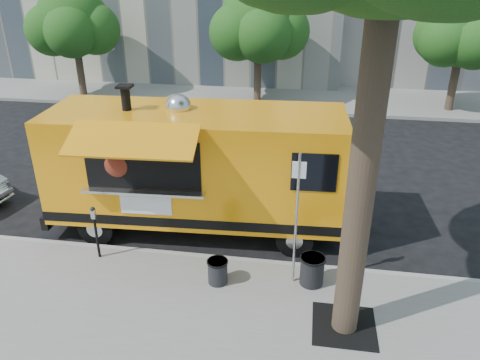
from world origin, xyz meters
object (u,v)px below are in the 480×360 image
(sign_post, at_px, (297,213))
(parking_meter, at_px, (95,226))
(far_tree_b, at_px, (258,22))
(far_tree_c, at_px, (464,30))
(trash_bin_left, at_px, (312,270))
(far_tree_a, at_px, (73,21))
(trash_bin_right, at_px, (218,271))
(food_truck, at_px, (196,167))

(sign_post, height_order, parking_meter, sign_post)
(far_tree_b, bearing_deg, sign_post, -79.85)
(far_tree_c, relative_size, trash_bin_left, 7.87)
(far_tree_a, relative_size, far_tree_b, 0.97)
(trash_bin_left, height_order, trash_bin_right, trash_bin_left)
(food_truck, bearing_deg, far_tree_a, 124.35)
(far_tree_a, xyz_separation_m, trash_bin_right, (9.95, -14.15, -3.33))
(far_tree_c, height_order, trash_bin_left, far_tree_c)
(far_tree_c, bearing_deg, trash_bin_left, -113.42)
(far_tree_b, height_order, parking_meter, far_tree_b)
(sign_post, bearing_deg, far_tree_a, 129.83)
(trash_bin_right, bearing_deg, parking_meter, 170.36)
(parking_meter, bearing_deg, far_tree_a, 117.15)
(far_tree_c, bearing_deg, far_tree_a, -179.68)
(far_tree_c, height_order, food_truck, far_tree_c)
(far_tree_b, relative_size, far_tree_c, 1.06)
(food_truck, bearing_deg, trash_bin_right, -69.80)
(sign_post, bearing_deg, far_tree_c, 65.19)
(far_tree_c, bearing_deg, food_truck, -127.51)
(parking_meter, bearing_deg, far_tree_b, 81.90)
(sign_post, xyz_separation_m, parking_meter, (-4.55, 0.20, -0.87))
(parking_meter, relative_size, trash_bin_left, 2.02)
(far_tree_c, bearing_deg, parking_meter, -128.66)
(trash_bin_left, bearing_deg, far_tree_a, 130.75)
(food_truck, bearing_deg, far_tree_b, 86.72)
(parking_meter, distance_m, food_truck, 2.82)
(sign_post, relative_size, parking_meter, 2.25)
(far_tree_c, xyz_separation_m, trash_bin_left, (-6.05, -13.97, -3.22))
(far_tree_a, xyz_separation_m, sign_post, (11.55, -13.85, -1.93))
(far_tree_a, relative_size, far_tree_c, 1.03)
(sign_post, bearing_deg, far_tree_b, 100.15)
(trash_bin_right, bearing_deg, far_tree_a, 125.10)
(far_tree_a, xyz_separation_m, far_tree_b, (9.00, 0.40, 0.06))
(far_tree_b, bearing_deg, far_tree_c, -1.91)
(trash_bin_left, bearing_deg, parking_meter, 177.47)
(far_tree_a, bearing_deg, food_truck, -52.77)
(far_tree_a, bearing_deg, far_tree_b, 2.54)
(trash_bin_left, bearing_deg, trash_bin_right, -171.99)
(far_tree_a, relative_size, trash_bin_right, 9.73)
(parking_meter, bearing_deg, far_tree_c, 51.34)
(sign_post, distance_m, parking_meter, 4.64)
(trash_bin_right, bearing_deg, far_tree_c, 60.53)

